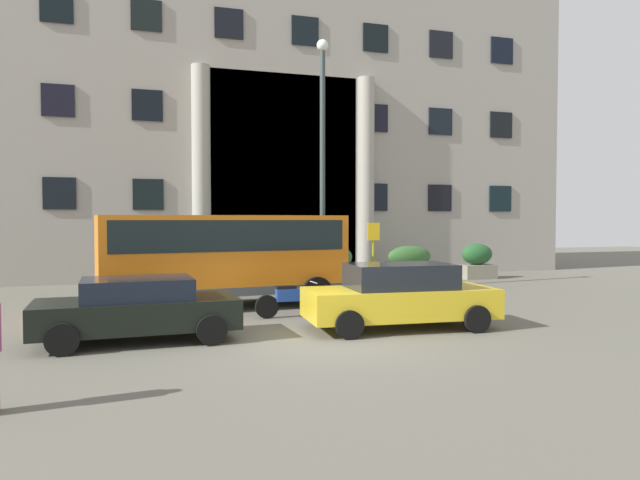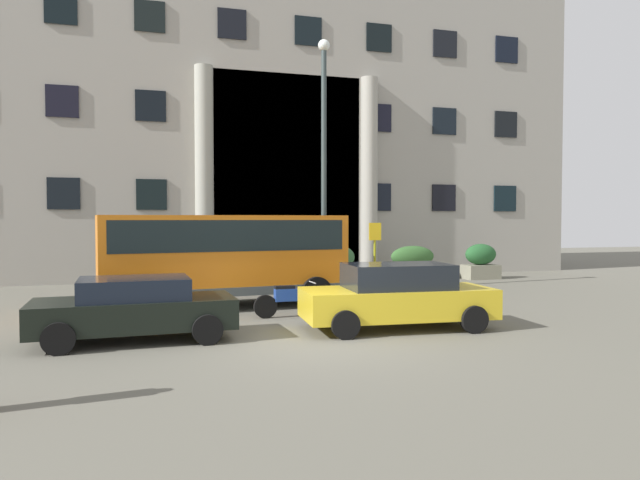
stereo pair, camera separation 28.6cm
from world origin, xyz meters
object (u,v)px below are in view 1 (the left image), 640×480
hedge_planter_far_east (477,262)px  hedge_planter_entrance_right (330,264)px  motorcycle_near_kerb (291,300)px  bus_stop_sign (373,249)px  scooter_by_planter (429,293)px  white_taxi_kerbside (138,308)px  parked_hatchback_near (400,296)px  orange_minibus (224,252)px  lamppost_plaza_centre (322,148)px  motorcycle_far_end (119,307)px  hedge_planter_entrance_left (409,264)px

hedge_planter_far_east → hedge_planter_entrance_right: (-6.58, 0.09, 0.03)m
motorcycle_near_kerb → bus_stop_sign: bearing=43.1°
motorcycle_near_kerb → scooter_by_planter: 4.00m
hedge_planter_far_east → white_taxi_kerbside: size_ratio=0.36×
parked_hatchback_near → scooter_by_planter: parked_hatchback_near is taller
orange_minibus → motorcycle_near_kerb: size_ratio=3.57×
hedge_planter_far_east → scooter_by_planter: hedge_planter_far_east is taller
hedge_planter_entrance_right → parked_hatchback_near: 9.65m
hedge_planter_far_east → bus_stop_sign: bearing=-152.4°
hedge_planter_entrance_right → white_taxi_kerbside: size_ratio=0.46×
orange_minibus → lamppost_plaza_centre: bearing=25.9°
scooter_by_planter → parked_hatchback_near: bearing=-143.5°
parked_hatchback_near → motorcycle_far_end: (-6.24, 2.23, -0.31)m
hedge_planter_far_east → motorcycle_near_kerb: hedge_planter_far_east is taller
white_taxi_kerbside → hedge_planter_entrance_right: bearing=49.4°
bus_stop_sign → hedge_planter_entrance_left: 4.71m
orange_minibus → motorcycle_near_kerb: (1.43, -2.21, -1.14)m
hedge_planter_far_east → parked_hatchback_near: parked_hatchback_near is taller
orange_minibus → lamppost_plaza_centre: lamppost_plaza_centre is taller
bus_stop_sign → hedge_planter_entrance_left: size_ratio=1.21×
hedge_planter_far_east → scooter_by_planter: size_ratio=0.76×
hedge_planter_far_east → scooter_by_planter: bearing=-130.4°
orange_minibus → hedge_planter_entrance_left: orange_minibus is taller
white_taxi_kerbside → motorcycle_near_kerb: (3.79, 2.00, -0.23)m
hedge_planter_entrance_left → hedge_planter_entrance_right: hedge_planter_entrance_right is taller
parked_hatchback_near → lamppost_plaza_centre: size_ratio=0.52×
orange_minibus → hedge_planter_entrance_right: size_ratio=3.70×
white_taxi_kerbside → motorcycle_near_kerb: 4.29m
hedge_planter_entrance_left → motorcycle_far_end: (-11.23, -7.51, -0.23)m
bus_stop_sign → motorcycle_near_kerb: bearing=-134.9°
white_taxi_kerbside → orange_minibus: bearing=58.2°
orange_minibus → hedge_planter_entrance_left: 9.96m
parked_hatchback_near → motorcycle_near_kerb: size_ratio=2.26×
hedge_planter_entrance_left → scooter_by_planter: bearing=-112.1°
motorcycle_far_end → hedge_planter_entrance_right: bearing=27.5°
hedge_planter_entrance_left → lamppost_plaza_centre: lamppost_plaza_centre is taller
motorcycle_near_kerb → lamppost_plaza_centre: (2.28, 4.52, 4.51)m
hedge_planter_entrance_left → hedge_planter_far_east: size_ratio=1.34×
lamppost_plaza_centre → bus_stop_sign: bearing=-18.8°
scooter_by_planter → hedge_planter_entrance_right: bearing=81.1°
parked_hatchback_near → white_taxi_kerbside: bearing=-179.5°
lamppost_plaza_centre → motorcycle_far_end: bearing=-144.8°
bus_stop_sign → scooter_by_planter: size_ratio=1.22×
motorcycle_near_kerb → scooter_by_planter: bearing=-1.2°
hedge_planter_entrance_right → parked_hatchback_near: hedge_planter_entrance_right is taller
motorcycle_far_end → lamppost_plaza_centre: 9.15m
hedge_planter_entrance_right → hedge_planter_entrance_left: bearing=3.1°
motorcycle_far_end → bus_stop_sign: bearing=10.1°
bus_stop_sign → scooter_by_planter: bus_stop_sign is taller
orange_minibus → motorcycle_far_end: orange_minibus is taller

